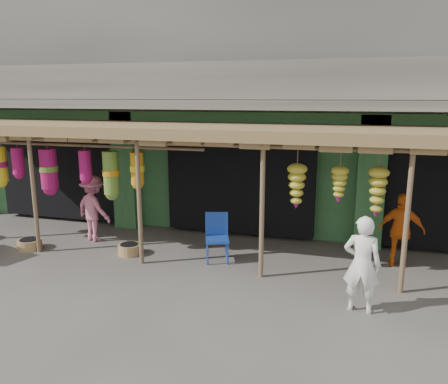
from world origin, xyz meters
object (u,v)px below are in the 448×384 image
(person_vendor, at_px, (401,231))
(person_shopper, at_px, (93,208))
(blue_chair, at_px, (217,234))
(person_front, at_px, (362,264))

(person_vendor, height_order, person_shopper, person_shopper)
(blue_chair, height_order, person_shopper, person_shopper)
(blue_chair, distance_m, person_vendor, 3.72)
(blue_chair, bearing_deg, person_vendor, -8.85)
(blue_chair, relative_size, person_front, 0.63)
(blue_chair, relative_size, person_vendor, 0.67)
(blue_chair, distance_m, person_shopper, 3.21)
(blue_chair, xyz_separation_m, person_front, (2.85, -1.54, 0.23))
(person_front, height_order, person_shopper, person_front)
(person_front, bearing_deg, blue_chair, -20.93)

